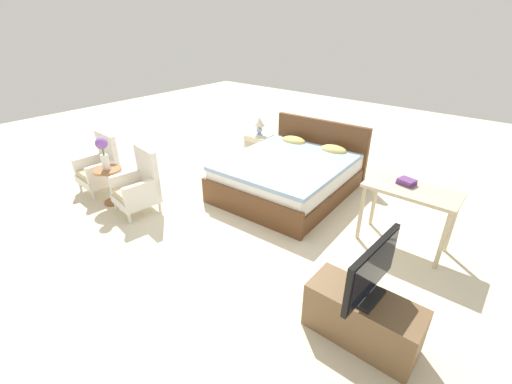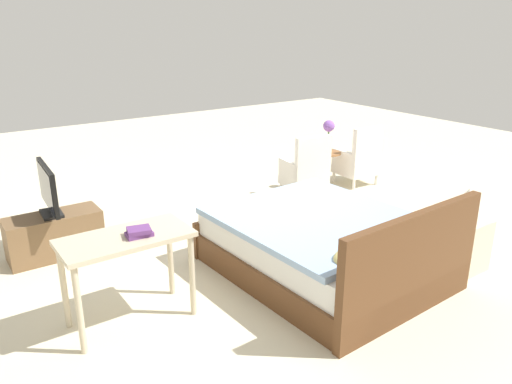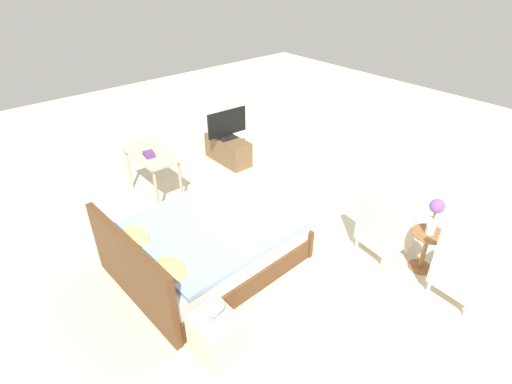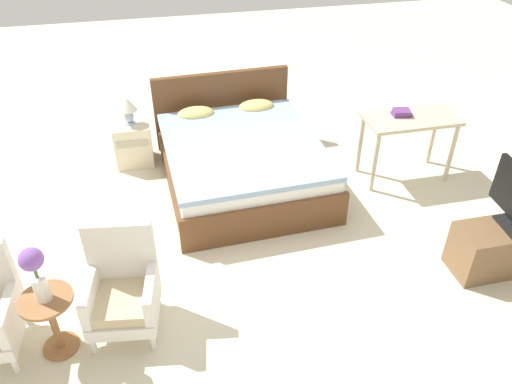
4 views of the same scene
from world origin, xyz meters
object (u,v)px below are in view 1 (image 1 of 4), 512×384
at_px(table_lamp, 259,124).
at_px(tv_flatscreen, 372,271).
at_px(flower_vase, 103,150).
at_px(bed, 290,174).
at_px(book_stack, 407,182).
at_px(tv_stand, 362,318).
at_px(nightstand, 259,148).
at_px(side_table, 110,182).
at_px(armchair_by_window_right, 139,187).
at_px(armchair_by_window_left, 101,168).
at_px(vanity_desk, 410,198).

bearing_deg(table_lamp, tv_flatscreen, -38.90).
relative_size(flower_vase, table_lamp, 1.45).
bearing_deg(flower_vase, table_lamp, 76.30).
bearing_deg(bed, book_stack, -8.17).
bearing_deg(bed, tv_stand, -43.22).
xyz_separation_m(nightstand, tv_flatscreen, (3.30, -2.66, 0.48)).
xyz_separation_m(side_table, book_stack, (3.66, 1.77, 0.46)).
height_order(flower_vase, tv_stand, flower_vase).
relative_size(armchair_by_window_right, table_lamp, 2.79).
xyz_separation_m(bed, tv_flatscreen, (2.10, -1.97, 0.45)).
height_order(side_table, book_stack, book_stack).
relative_size(side_table, tv_stand, 0.58).
distance_m(bed, armchair_by_window_left, 3.04).
distance_m(bed, nightstand, 1.38).
height_order(armchair_by_window_left, nightstand, armchair_by_window_left).
bearing_deg(book_stack, armchair_by_window_right, -152.55).
relative_size(bed, tv_stand, 2.30).
distance_m(tv_stand, book_stack, 1.83).
xyz_separation_m(tv_stand, book_stack, (-0.30, 1.71, 0.58)).
bearing_deg(tv_stand, tv_flatscreen, -3.43).
bearing_deg(vanity_desk, tv_stand, -82.94).
height_order(bed, book_stack, bed).
bearing_deg(vanity_desk, table_lamp, 161.76).
bearing_deg(armchair_by_window_right, nightstand, 87.11).
height_order(nightstand, table_lamp, table_lamp).
height_order(armchair_by_window_left, vanity_desk, armchair_by_window_left).
height_order(tv_flatscreen, vanity_desk, tv_flatscreen).
height_order(armchair_by_window_right, side_table, armchair_by_window_right).
height_order(side_table, tv_stand, side_table).
distance_m(tv_flatscreen, vanity_desk, 1.66).
relative_size(tv_flatscreen, book_stack, 3.66).
bearing_deg(flower_vase, armchair_by_window_left, 164.58).
distance_m(armchair_by_window_right, tv_flatscreen, 3.45).
xyz_separation_m(armchair_by_window_left, side_table, (0.52, -0.14, -0.02)).
bearing_deg(tv_flatscreen, tv_stand, 176.57).
bearing_deg(table_lamp, flower_vase, -103.70).
relative_size(nightstand, table_lamp, 1.62).
xyz_separation_m(bed, tv_stand, (2.09, -1.97, -0.06)).
relative_size(nightstand, vanity_desk, 0.51).
xyz_separation_m(table_lamp, book_stack, (3.00, -0.95, 0.06)).
bearing_deg(armchair_by_window_left, side_table, -15.42).
distance_m(flower_vase, vanity_desk, 4.12).
relative_size(bed, tv_flatscreen, 2.77).
distance_m(flower_vase, table_lamp, 2.80).
bearing_deg(side_table, book_stack, 25.77).
relative_size(armchair_by_window_left, nightstand, 1.72).
bearing_deg(bed, tv_flatscreen, -43.19).
bearing_deg(table_lamp, bed, -29.97).
height_order(side_table, table_lamp, table_lamp).
relative_size(armchair_by_window_left, flower_vase, 1.93).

